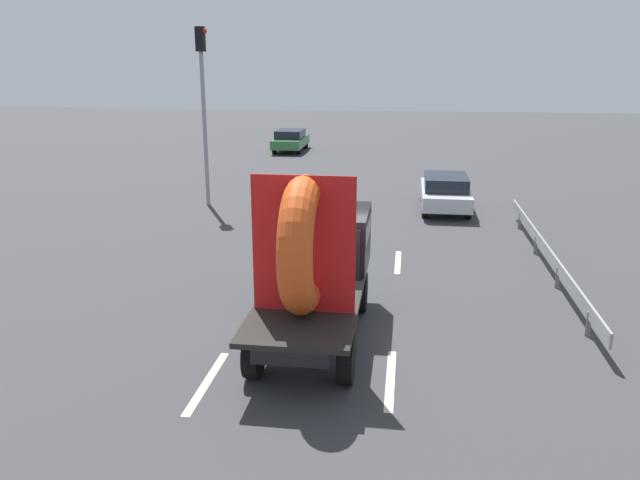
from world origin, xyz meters
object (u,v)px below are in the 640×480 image
Objects in this scene: distant_sedan at (445,191)px; flatbed_truck at (316,254)px; oncoming_car at (290,140)px; traffic_light at (203,94)px.

flatbed_truck is at bearing -105.49° from distant_sedan.
oncoming_car is (-8.86, 15.17, -0.00)m from distant_sedan.
flatbed_truck is 1.33× the size of oncoming_car.
flatbed_truck is 1.32× the size of distant_sedan.
distant_sedan is 17.57m from oncoming_car.
flatbed_truck is 13.29m from traffic_light.
distant_sedan is at bearing 74.51° from flatbed_truck.
distant_sedan is (3.31, 11.93, -1.00)m from flatbed_truck.
traffic_light is at bearing -177.64° from distant_sedan.
distant_sedan is at bearing 2.36° from traffic_light.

